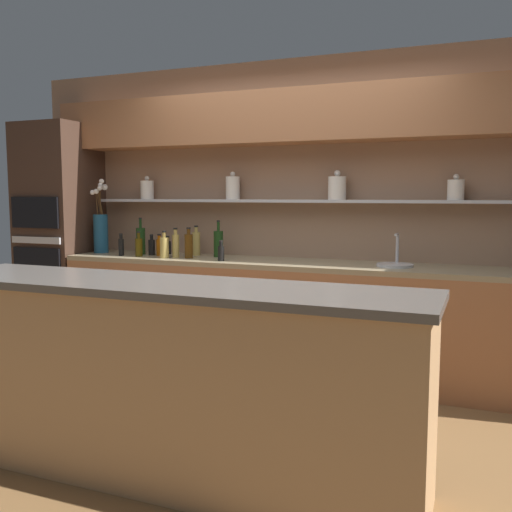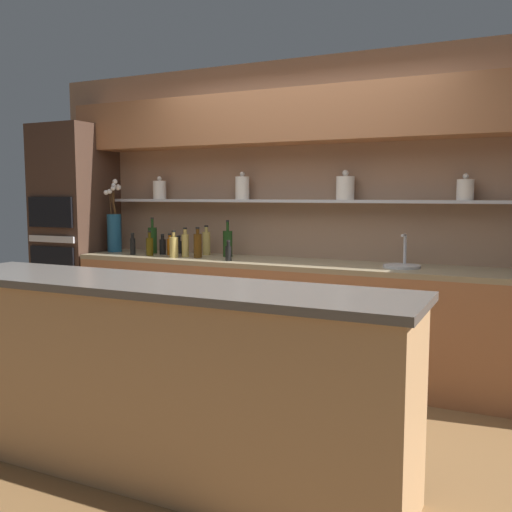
{
  "view_description": "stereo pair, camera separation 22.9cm",
  "coord_description": "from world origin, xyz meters",
  "px_view_note": "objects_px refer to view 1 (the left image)",
  "views": [
    {
      "loc": [
        1.5,
        -3.12,
        1.46
      ],
      "look_at": [
        0.13,
        0.29,
        1.06
      ],
      "focal_mm": 40.0,
      "sensor_mm": 36.0,
      "label": 1
    },
    {
      "loc": [
        1.71,
        -3.02,
        1.46
      ],
      "look_at": [
        0.13,
        0.29,
        1.06
      ],
      "focal_mm": 40.0,
      "sensor_mm": 36.0,
      "label": 2
    }
  ],
  "objects_px": {
    "bottle_sauce_6": "(159,246)",
    "bottle_sauce_11": "(152,247)",
    "bottle_oil_2": "(139,247)",
    "bottle_sauce_1": "(221,252)",
    "bottle_spirit_8": "(164,247)",
    "bottle_spirit_10": "(176,245)",
    "sink_fixture": "(395,263)",
    "oven_tower": "(60,237)",
    "bottle_spirit_7": "(196,243)",
    "bottle_sauce_9": "(168,247)",
    "bottle_wine_4": "(141,240)",
    "bottle_spirit_5": "(189,245)",
    "flower_vase": "(101,229)",
    "bottle_wine_0": "(218,243)",
    "bottle_sauce_3": "(121,246)"
  },
  "relations": [
    {
      "from": "bottle_sauce_6",
      "to": "bottle_sauce_11",
      "type": "bearing_deg",
      "value": 174.16
    },
    {
      "from": "bottle_sauce_11",
      "to": "bottle_oil_2",
      "type": "bearing_deg",
      "value": -106.41
    },
    {
      "from": "bottle_sauce_1",
      "to": "bottle_sauce_11",
      "type": "distance_m",
      "value": 0.8
    },
    {
      "from": "bottle_sauce_6",
      "to": "bottle_sauce_11",
      "type": "height_order",
      "value": "bottle_sauce_6"
    },
    {
      "from": "bottle_sauce_1",
      "to": "bottle_spirit_8",
      "type": "xyz_separation_m",
      "value": [
        -0.55,
        0.02,
        0.02
      ]
    },
    {
      "from": "bottle_spirit_10",
      "to": "sink_fixture",
      "type": "bearing_deg",
      "value": 2.68
    },
    {
      "from": "oven_tower",
      "to": "bottle_spirit_10",
      "type": "distance_m",
      "value": 1.31
    },
    {
      "from": "bottle_spirit_7",
      "to": "bottle_sauce_9",
      "type": "xyz_separation_m",
      "value": [
        -0.29,
        -0.0,
        -0.04
      ]
    },
    {
      "from": "bottle_oil_2",
      "to": "bottle_wine_4",
      "type": "bearing_deg",
      "value": 118.78
    },
    {
      "from": "bottle_sauce_6",
      "to": "bottle_spirit_8",
      "type": "bearing_deg",
      "value": -46.81
    },
    {
      "from": "bottle_spirit_5",
      "to": "bottle_spirit_7",
      "type": "bearing_deg",
      "value": 102.92
    },
    {
      "from": "bottle_sauce_9",
      "to": "bottle_sauce_11",
      "type": "xyz_separation_m",
      "value": [
        -0.08,
        -0.14,
        0.01
      ]
    },
    {
      "from": "bottle_wine_4",
      "to": "bottle_spirit_8",
      "type": "xyz_separation_m",
      "value": [
        0.38,
        -0.21,
        -0.03
      ]
    },
    {
      "from": "flower_vase",
      "to": "bottle_spirit_7",
      "type": "relative_size",
      "value": 2.57
    },
    {
      "from": "bottle_spirit_7",
      "to": "sink_fixture",
      "type": "bearing_deg",
      "value": -4.73
    },
    {
      "from": "bottle_wine_4",
      "to": "bottle_spirit_5",
      "type": "xyz_separation_m",
      "value": [
        0.58,
        -0.15,
        -0.01
      ]
    },
    {
      "from": "bottle_wine_0",
      "to": "bottle_spirit_8",
      "type": "relative_size",
      "value": 1.37
    },
    {
      "from": "flower_vase",
      "to": "bottle_spirit_7",
      "type": "bearing_deg",
      "value": 8.07
    },
    {
      "from": "bottle_sauce_3",
      "to": "bottle_spirit_7",
      "type": "bearing_deg",
      "value": 24.65
    },
    {
      "from": "flower_vase",
      "to": "bottle_sauce_11",
      "type": "distance_m",
      "value": 0.58
    },
    {
      "from": "bottle_wine_4",
      "to": "bottle_spirit_10",
      "type": "xyz_separation_m",
      "value": [
        0.45,
        -0.14,
        -0.02
      ]
    },
    {
      "from": "bottle_spirit_8",
      "to": "bottle_spirit_10",
      "type": "relative_size",
      "value": 0.91
    },
    {
      "from": "bottle_oil_2",
      "to": "bottle_sauce_3",
      "type": "bearing_deg",
      "value": 178.17
    },
    {
      "from": "bottle_sauce_9",
      "to": "bottle_wine_4",
      "type": "bearing_deg",
      "value": -157.88
    },
    {
      "from": "bottle_sauce_3",
      "to": "bottle_sauce_6",
      "type": "xyz_separation_m",
      "value": [
        0.32,
        0.13,
        -0.0
      ]
    },
    {
      "from": "bottle_spirit_7",
      "to": "bottle_sauce_1",
      "type": "bearing_deg",
      "value": -39.14
    },
    {
      "from": "bottle_sauce_9",
      "to": "bottle_sauce_11",
      "type": "relative_size",
      "value": 0.89
    },
    {
      "from": "bottle_spirit_7",
      "to": "bottle_sauce_9",
      "type": "bearing_deg",
      "value": -179.72
    },
    {
      "from": "bottle_sauce_3",
      "to": "bottle_sauce_9",
      "type": "height_order",
      "value": "bottle_sauce_3"
    },
    {
      "from": "bottle_oil_2",
      "to": "bottle_spirit_7",
      "type": "bearing_deg",
      "value": 34.29
    },
    {
      "from": "bottle_sauce_6",
      "to": "bottle_sauce_11",
      "type": "relative_size",
      "value": 1.04
    },
    {
      "from": "bottle_sauce_1",
      "to": "bottle_wine_4",
      "type": "relative_size",
      "value": 0.51
    },
    {
      "from": "sink_fixture",
      "to": "bottle_sauce_9",
      "type": "distance_m",
      "value": 2.07
    },
    {
      "from": "bottle_sauce_3",
      "to": "bottle_wine_4",
      "type": "bearing_deg",
      "value": 65.2
    },
    {
      "from": "bottle_sauce_11",
      "to": "bottle_spirit_8",
      "type": "bearing_deg",
      "value": -35.4
    },
    {
      "from": "bottle_oil_2",
      "to": "bottle_spirit_10",
      "type": "bearing_deg",
      "value": 8.53
    },
    {
      "from": "flower_vase",
      "to": "bottle_spirit_5",
      "type": "xyz_separation_m",
      "value": [
        0.99,
        -0.11,
        -0.11
      ]
    },
    {
      "from": "bottle_sauce_1",
      "to": "bottle_sauce_3",
      "type": "xyz_separation_m",
      "value": [
        -1.01,
        0.05,
        0.02
      ]
    },
    {
      "from": "bottle_wine_4",
      "to": "bottle_spirit_8",
      "type": "distance_m",
      "value": 0.43
    },
    {
      "from": "bottle_wine_4",
      "to": "bottle_spirit_7",
      "type": "bearing_deg",
      "value": 10.25
    },
    {
      "from": "bottle_oil_2",
      "to": "bottle_sauce_11",
      "type": "bearing_deg",
      "value": 73.59
    },
    {
      "from": "bottle_wine_0",
      "to": "bottle_sauce_6",
      "type": "relative_size",
      "value": 1.65
    },
    {
      "from": "flower_vase",
      "to": "bottle_sauce_11",
      "type": "xyz_separation_m",
      "value": [
        0.56,
        -0.01,
        -0.14
      ]
    },
    {
      "from": "bottle_sauce_1",
      "to": "bottle_sauce_11",
      "type": "height_order",
      "value": "bottle_sauce_11"
    },
    {
      "from": "bottle_sauce_6",
      "to": "bottle_sauce_3",
      "type": "bearing_deg",
      "value": -158.23
    },
    {
      "from": "bottle_sauce_9",
      "to": "bottle_spirit_5",
      "type": "bearing_deg",
      "value": -34.43
    },
    {
      "from": "flower_vase",
      "to": "bottle_sauce_9",
      "type": "relative_size",
      "value": 4.15
    },
    {
      "from": "sink_fixture",
      "to": "bottle_sauce_11",
      "type": "bearing_deg",
      "value": 179.91
    },
    {
      "from": "flower_vase",
      "to": "bottle_sauce_11",
      "type": "relative_size",
      "value": 3.68
    },
    {
      "from": "bottle_oil_2",
      "to": "bottle_spirit_7",
      "type": "distance_m",
      "value": 0.51
    }
  ]
}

